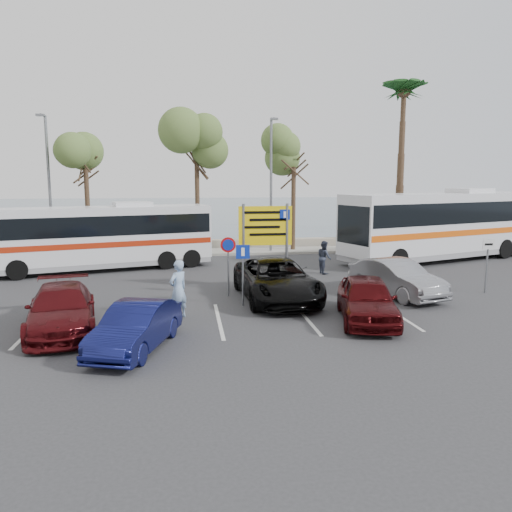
{
  "coord_description": "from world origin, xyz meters",
  "views": [
    {
      "loc": [
        -2.18,
        -16.85,
        4.6
      ],
      "look_at": [
        0.59,
        3.0,
        1.49
      ],
      "focal_mm": 35.0,
      "sensor_mm": 36.0,
      "label": 1
    }
  ],
  "objects": [
    {
      "name": "sign_taxi",
      "position": [
        9.8,
        1.49,
        1.42
      ],
      "size": [
        0.5,
        0.07,
        2.2
      ],
      "color": "slate",
      "rests_on": "ground"
    },
    {
      "name": "tree_left",
      "position": [
        -8.0,
        14.0,
        6.0
      ],
      "size": [
        3.2,
        3.2,
        7.2
      ],
      "color": "#382619",
      "rests_on": "kerb_strip"
    },
    {
      "name": "seawall",
      "position": [
        0.0,
        16.0,
        0.3
      ],
      "size": [
        48.0,
        0.8,
        0.6
      ],
      "primitive_type": "cube",
      "color": "#AA9C88",
      "rests_on": "ground"
    },
    {
      "name": "lane_markings",
      "position": [
        -1.14,
        -1.0,
        0.0
      ],
      "size": [
        12.02,
        4.2,
        0.01
      ],
      "primitive_type": null,
      "color": "silver",
      "rests_on": "ground"
    },
    {
      "name": "sign_parking",
      "position": [
        -0.2,
        0.79,
        1.47
      ],
      "size": [
        0.5,
        0.07,
        2.25
      ],
      "color": "slate",
      "rests_on": "ground"
    },
    {
      "name": "car_silver_b",
      "position": [
        5.97,
        1.5,
        0.72
      ],
      "size": [
        2.75,
        4.65,
        1.45
      ],
      "primitive_type": "imported",
      "rotation": [
        0.0,
        0.0,
        0.3
      ],
      "color": "gray",
      "rests_on": "ground"
    },
    {
      "name": "car_maroon",
      "position": [
        -6.0,
        -1.5,
        0.69
      ],
      "size": [
        2.78,
        5.03,
        1.38
      ],
      "primitive_type": "imported",
      "rotation": [
        0.0,
        0.0,
        0.19
      ],
      "color": "#4D0C10",
      "rests_on": "ground"
    },
    {
      "name": "palm_tree",
      "position": [
        11.5,
        14.0,
        9.87
      ],
      "size": [
        4.8,
        4.8,
        11.2
      ],
      "color": "#382619",
      "rests_on": "kerb_strip"
    },
    {
      "name": "suv_black",
      "position": [
        1.17,
        1.5,
        0.78
      ],
      "size": [
        2.93,
        5.79,
        1.57
      ],
      "primitive_type": "imported",
      "rotation": [
        0.0,
        0.0,
        0.06
      ],
      "color": "black",
      "rests_on": "ground"
    },
    {
      "name": "sea",
      "position": [
        0.0,
        60.0,
        0.01
      ],
      "size": [
        140.0,
        140.0,
        0.0
      ],
      "primitive_type": "plane",
      "color": "#405B67",
      "rests_on": "ground"
    },
    {
      "name": "kerb_strip",
      "position": [
        0.0,
        14.0,
        0.07
      ],
      "size": [
        44.0,
        2.4,
        0.15
      ],
      "primitive_type": "cube",
      "color": "#9A978C",
      "rests_on": "ground"
    },
    {
      "name": "ground",
      "position": [
        0.0,
        0.0,
        0.0
      ],
      "size": [
        120.0,
        120.0,
        0.0
      ],
      "primitive_type": "plane",
      "color": "#303033",
      "rests_on": "ground"
    },
    {
      "name": "car_blue",
      "position": [
        -3.6,
        -3.5,
        0.64
      ],
      "size": [
        2.46,
        4.08,
        1.27
      ],
      "primitive_type": "imported",
      "rotation": [
        0.0,
        0.0,
        -0.31
      ],
      "color": "#10144C",
      "rests_on": "ground"
    },
    {
      "name": "pedestrian_far",
      "position": [
        4.44,
        6.5,
        0.81
      ],
      "size": [
        0.69,
        0.84,
        1.61
      ],
      "primitive_type": "imported",
      "rotation": [
        0.0,
        0.0,
        1.68
      ],
      "color": "#313749",
      "rests_on": "ground"
    },
    {
      "name": "pedestrian_near",
      "position": [
        -2.51,
        -0.49,
        0.98
      ],
      "size": [
        0.84,
        0.83,
        1.95
      ],
      "primitive_type": "imported",
      "rotation": [
        0.0,
        0.0,
        3.9
      ],
      "color": "#8CA9CD",
      "rests_on": "ground"
    },
    {
      "name": "street_lamp_left",
      "position": [
        -10.0,
        13.52,
        4.6
      ],
      "size": [
        0.45,
        1.15,
        8.01
      ],
      "color": "slate",
      "rests_on": "kerb_strip"
    },
    {
      "name": "direction_sign",
      "position": [
        1.0,
        3.2,
        2.43
      ],
      "size": [
        2.2,
        0.12,
        3.6
      ],
      "color": "slate",
      "rests_on": "ground"
    },
    {
      "name": "coach_bus_left",
      "position": [
        -6.5,
        8.94,
        1.59
      ],
      "size": [
        11.22,
        5.24,
        3.43
      ],
      "color": "silver",
      "rests_on": "ground"
    },
    {
      "name": "car_red",
      "position": [
        3.57,
        -1.72,
        0.73
      ],
      "size": [
        2.63,
        4.57,
        1.46
      ],
      "primitive_type": "imported",
      "rotation": [
        0.0,
        0.0,
        -0.22
      ],
      "color": "#42090B",
      "rests_on": "ground"
    },
    {
      "name": "tree_mid",
      "position": [
        -1.5,
        14.0,
        6.65
      ],
      "size": [
        3.2,
        3.2,
        8.0
      ],
      "color": "#382619",
      "rests_on": "kerb_strip"
    },
    {
      "name": "tree_right",
      "position": [
        4.5,
        14.0,
        6.17
      ],
      "size": [
        3.2,
        3.2,
        7.4
      ],
      "color": "#382619",
      "rests_on": "kerb_strip"
    },
    {
      "name": "coach_bus_right",
      "position": [
        12.28,
        9.59,
        1.88
      ],
      "size": [
        13.17,
        6.96,
        4.05
      ],
      "color": "silver",
      "rests_on": "ground"
    },
    {
      "name": "street_lamp_right",
      "position": [
        3.0,
        13.52,
        4.6
      ],
      "size": [
        0.45,
        1.15,
        8.01
      ],
      "color": "slate",
      "rests_on": "kerb_strip"
    },
    {
      "name": "sign_no_stop",
      "position": [
        -0.6,
        2.38,
        1.58
      ],
      "size": [
        0.6,
        0.08,
        2.35
      ],
      "color": "slate",
      "rests_on": "ground"
    }
  ]
}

